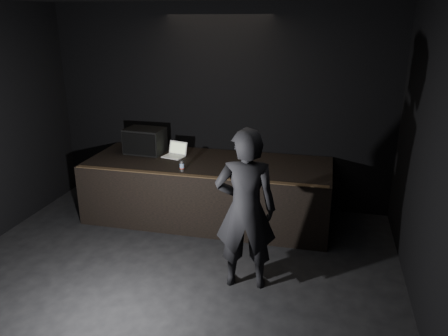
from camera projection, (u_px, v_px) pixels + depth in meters
name	position (u px, v px, depth m)	size (l,w,h in m)	color
ground	(145.00, 317.00, 4.99)	(7.00, 7.00, 0.00)	black
room_walls	(133.00, 148.00, 4.33)	(6.10, 7.10, 3.52)	black
stage_riser	(208.00, 190.00, 7.34)	(4.00, 1.50, 1.00)	black
riser_lip	(195.00, 176.00, 6.52)	(3.92, 0.10, 0.01)	brown
stage_monitor	(145.00, 141.00, 7.59)	(0.68, 0.52, 0.43)	black
cable	(155.00, 147.00, 7.93)	(0.02, 0.02, 0.98)	black
laptop	(175.00, 153.00, 7.45)	(0.41, 0.38, 0.24)	silver
beer_can	(182.00, 166.00, 6.72)	(0.07, 0.07, 0.17)	silver
plastic_cup	(245.00, 157.00, 7.25)	(0.07, 0.07, 0.09)	white
wii_remote	(254.00, 179.00, 6.37)	(0.04, 0.15, 0.03)	white
person	(246.00, 210.00, 5.30)	(0.75, 0.49, 2.07)	black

